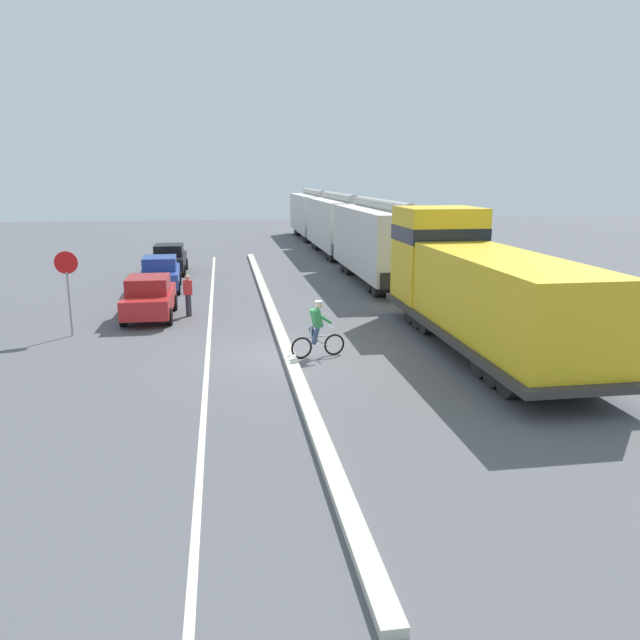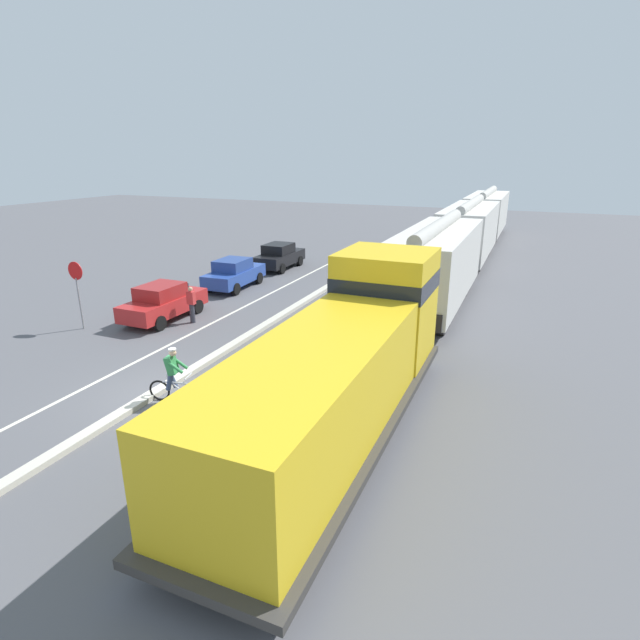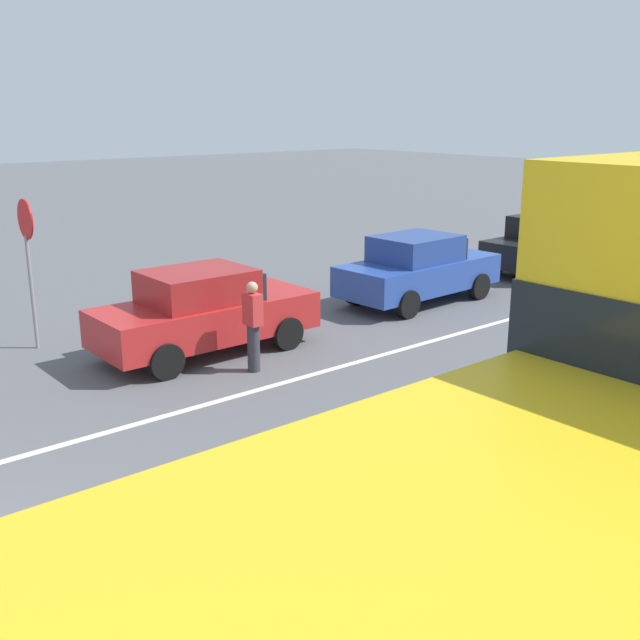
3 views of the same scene
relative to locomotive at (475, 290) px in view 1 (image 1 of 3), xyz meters
name	(u,v)px [view 1 (image 1 of 3)]	position (x,y,z in m)	size (l,w,h in m)	color
ground_plane	(288,356)	(-6.02, -0.38, -1.80)	(120.00, 120.00, 0.00)	#56565B
median_curb	(272,312)	(-6.02, 5.62, -1.72)	(0.36, 36.00, 0.16)	beige
lane_stripe	(210,315)	(-8.42, 5.62, -1.79)	(0.14, 36.00, 0.01)	silver
locomotive	(475,290)	(0.00, 0.00, 0.00)	(3.10, 11.61, 4.20)	gold
hopper_car_lead	(380,242)	(0.00, 12.16, 0.28)	(2.90, 10.60, 4.18)	beige
hopper_car_middle	(338,224)	(0.00, 23.76, 0.28)	(2.90, 10.60, 4.18)	silver
hopper_car_trailing	(313,214)	(0.00, 35.36, 0.28)	(2.90, 10.60, 4.18)	silver
parked_car_red	(149,297)	(-10.67, 5.54, -0.98)	(1.84, 4.20, 1.62)	red
parked_car_blue	(160,273)	(-10.79, 11.50, -0.98)	(1.97, 4.27, 1.62)	#28479E
parked_car_black	(169,259)	(-10.78, 16.83, -0.98)	(1.85, 4.21, 1.62)	black
cyclist	(317,331)	(-5.14, -0.63, -0.98)	(1.68, 0.55, 1.71)	black
stop_sign	(67,277)	(-13.01, 3.18, 0.23)	(0.76, 0.08, 2.88)	gray
pedestrian_by_cars	(188,295)	(-9.23, 5.65, -0.95)	(0.34, 0.22, 1.62)	#33333D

